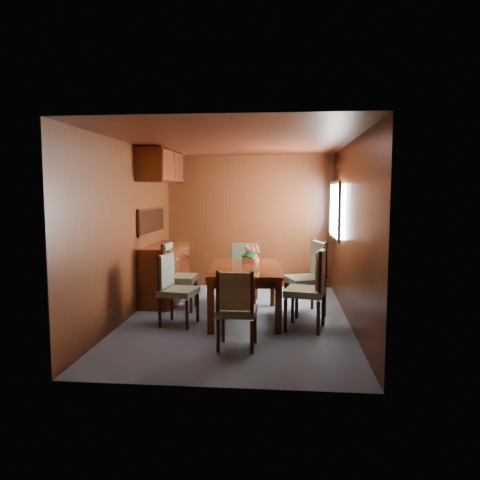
# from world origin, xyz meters

# --- Properties ---
(ground) EXTENTS (4.50, 4.50, 0.00)m
(ground) POSITION_xyz_m (0.00, 0.00, 0.00)
(ground) COLOR #353F49
(ground) RESTS_ON ground
(room_shell) EXTENTS (3.06, 4.52, 2.41)m
(room_shell) POSITION_xyz_m (-0.10, 0.33, 1.63)
(room_shell) COLOR black
(room_shell) RESTS_ON ground
(sideboard) EXTENTS (0.48, 1.40, 0.90)m
(sideboard) POSITION_xyz_m (-1.25, 1.00, 0.45)
(sideboard) COLOR #351306
(sideboard) RESTS_ON ground
(dining_table) EXTENTS (1.06, 1.59, 0.71)m
(dining_table) POSITION_xyz_m (0.10, 0.06, 0.61)
(dining_table) COLOR #351306
(dining_table) RESTS_ON ground
(chair_left_near) EXTENTS (0.50, 0.51, 0.95)m
(chair_left_near) POSITION_xyz_m (-0.81, -0.32, 0.53)
(chair_left_near) COLOR black
(chair_left_near) RESTS_ON ground
(chair_left_far) EXTENTS (0.46, 0.48, 1.00)m
(chair_left_far) POSITION_xyz_m (-0.97, 0.46, 0.56)
(chair_left_far) COLOR black
(chair_left_far) RESTS_ON ground
(chair_right_near) EXTENTS (0.57, 0.58, 1.03)m
(chair_right_near) POSITION_xyz_m (0.98, -0.38, 0.57)
(chair_right_near) COLOR black
(chair_right_near) RESTS_ON ground
(chair_right_far) EXTENTS (0.62, 0.63, 1.05)m
(chair_right_far) POSITION_xyz_m (1.01, 0.41, 0.58)
(chair_right_far) COLOR black
(chair_right_far) RESTS_ON ground
(chair_head) EXTENTS (0.44, 0.42, 0.90)m
(chair_head) POSITION_xyz_m (0.11, -1.23, 0.50)
(chair_head) COLOR black
(chair_head) RESTS_ON ground
(chair_foot) EXTENTS (0.44, 0.43, 0.93)m
(chair_foot) POSITION_xyz_m (-0.00, 1.08, 0.52)
(chair_foot) COLOR black
(chair_foot) RESTS_ON ground
(flower_centerpiece) EXTENTS (0.26, 0.26, 0.26)m
(flower_centerpiece) POSITION_xyz_m (0.15, 0.51, 0.84)
(flower_centerpiece) COLOR #A24A31
(flower_centerpiece) RESTS_ON dining_table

